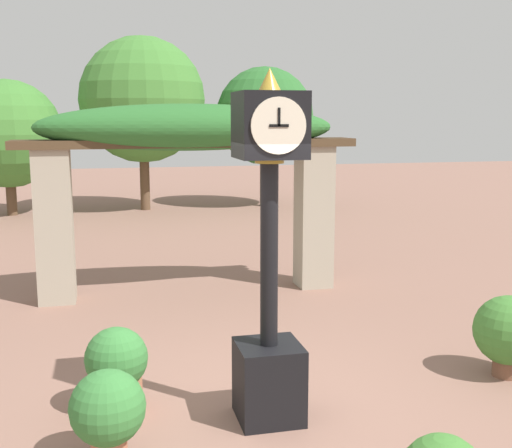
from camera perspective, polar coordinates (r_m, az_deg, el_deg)
ground_plane at (r=6.08m, az=-0.06°, el=-17.01°), size 60.00×60.00×0.00m
pedestal_clock at (r=5.63m, az=1.17°, el=-3.76°), size 0.57×0.61×3.12m
pergola at (r=9.76m, az=-5.99°, el=6.40°), size 5.11×1.13×2.91m
potted_plant_near_right at (r=6.20m, az=-12.28°, el=-12.37°), size 0.58×0.58×0.81m
potted_plant_far_left at (r=7.32m, az=21.54°, el=-8.90°), size 0.73×0.73×0.87m
potted_plant_far_right at (r=5.37m, az=-13.05°, el=-15.88°), size 0.60×0.60×0.76m
tree_line at (r=19.04m, az=-10.14°, el=9.69°), size 10.28×3.61×5.01m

